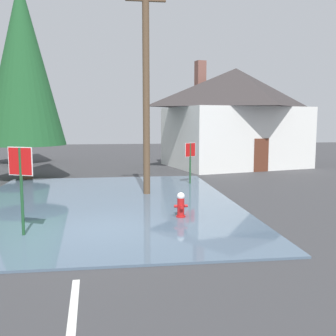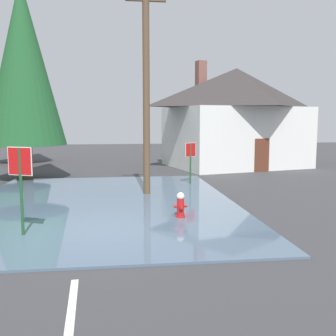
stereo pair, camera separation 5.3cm
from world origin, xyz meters
name	(u,v)px [view 2 (the right image)]	position (x,y,z in m)	size (l,w,h in m)	color
ground_plane	(102,233)	(0.00, 0.00, -0.05)	(80.00, 80.00, 0.10)	#38383A
flood_puddle	(104,203)	(-0.05, 3.58, 0.03)	(9.64, 12.91, 0.06)	#4C6075
lane_stop_bar	(138,253)	(0.92, -1.97, 0.00)	(3.50, 0.30, 0.01)	silver
lane_center_stripe	(69,329)	(-0.27, -5.23, 0.00)	(3.71, 0.14, 0.01)	silver
stop_sign_near	(20,173)	(-2.05, -0.32, 1.73)	(0.68, 0.35, 2.41)	#1E4C28
fire_hydrant	(181,206)	(2.43, 1.07, 0.42)	(0.43, 0.37, 0.85)	red
utility_pole	(146,88)	(1.66, 5.15, 4.38)	(1.60, 0.28, 8.40)	brown
stop_sign_far	(191,155)	(3.93, 7.49, 1.43)	(0.56, 0.39, 2.03)	#1E4C28
house	(236,116)	(8.31, 14.65, 3.36)	(10.27, 8.59, 6.99)	silver
pine_tree_tall_left	(16,75)	(-6.60, 18.52, 6.23)	(4.24, 4.24, 10.59)	#4C3823
pine_tree_short_left	(23,63)	(-4.18, 10.14, 5.95)	(4.05, 4.05, 10.12)	#4C3823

